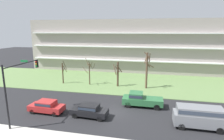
# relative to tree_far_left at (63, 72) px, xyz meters

# --- Properties ---
(ground) EXTENTS (160.00, 160.00, 0.00)m
(ground) POSITION_rel_tree_far_left_xyz_m (12.16, -10.55, -2.28)
(ground) COLOR #232326
(grass_lawn_strip) EXTENTS (80.00, 16.00, 0.08)m
(grass_lawn_strip) POSITION_rel_tree_far_left_xyz_m (12.16, 3.45, -2.24)
(grass_lawn_strip) COLOR #66844C
(grass_lawn_strip) RESTS_ON ground
(apartment_building) EXTENTS (52.91, 11.61, 12.82)m
(apartment_building) POSITION_rel_tree_far_left_xyz_m (12.16, 16.77, 4.13)
(apartment_building) COLOR #9E938C
(apartment_building) RESTS_ON ground
(tree_far_left) EXTENTS (0.92, 1.24, 4.67)m
(tree_far_left) POSITION_rel_tree_far_left_xyz_m (0.00, 0.00, 0.00)
(tree_far_left) COLOR #4C3828
(tree_far_left) RESTS_ON ground
(tree_left) EXTENTS (2.62, 2.62, 5.24)m
(tree_left) POSITION_rel_tree_far_left_xyz_m (5.28, 0.26, 0.35)
(tree_left) COLOR #4C3828
(tree_left) RESTS_ON ground
(tree_center) EXTENTS (1.79, 1.19, 4.61)m
(tree_center) POSITION_rel_tree_far_left_xyz_m (10.69, 0.25, 0.22)
(tree_center) COLOR #4C3828
(tree_center) RESTS_ON ground
(tree_right) EXTENTS (1.79, 1.78, 6.68)m
(tree_right) POSITION_rel_tree_far_left_xyz_m (15.94, 0.13, 1.38)
(tree_right) COLOR brown
(tree_right) RESTS_ON ground
(van_gray_near_left) EXTENTS (5.21, 2.03, 2.36)m
(van_gray_near_left) POSITION_rel_tree_far_left_xyz_m (21.81, -12.55, -0.88)
(van_gray_near_left) COLOR slate
(van_gray_near_left) RESTS_ON ground
(sedan_red_center_left) EXTENTS (4.45, 1.93, 1.57)m
(sedan_red_center_left) POSITION_rel_tree_far_left_xyz_m (3.91, -12.55, -1.41)
(sedan_red_center_left) COLOR #B22828
(sedan_red_center_left) RESTS_ON ground
(pickup_green_center_right) EXTENTS (5.40, 2.01, 1.95)m
(pickup_green_center_right) POSITION_rel_tree_far_left_xyz_m (15.43, -8.05, -1.26)
(pickup_green_center_right) COLOR #2D6B3D
(pickup_green_center_right) RESTS_ON ground
(sedan_black_near_right) EXTENTS (4.49, 2.04, 1.57)m
(sedan_black_near_right) POSITION_rel_tree_far_left_xyz_m (9.59, -12.55, -1.41)
(sedan_black_near_right) COLOR black
(sedan_black_near_right) RESTS_ON ground
(traffic_signal_mast) EXTENTS (0.90, 5.96, 6.95)m
(traffic_signal_mast) POSITION_rel_tree_far_left_xyz_m (2.39, -15.22, 2.49)
(traffic_signal_mast) COLOR black
(traffic_signal_mast) RESTS_ON ground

